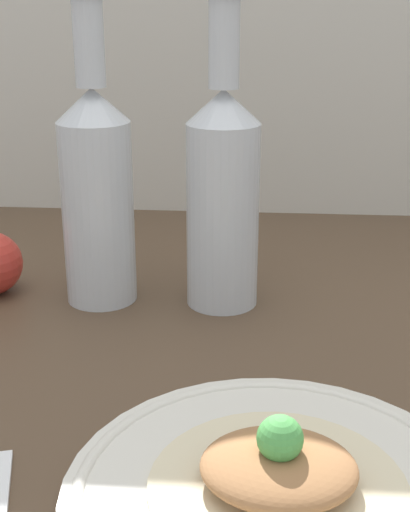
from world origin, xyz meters
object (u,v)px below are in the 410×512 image
(plated_food, at_px, (279,471))
(cider_bottle_right, at_px, (223,190))
(plate, at_px, (277,496))
(cider_bottle_left, at_px, (97,188))

(plated_food, distance_m, cider_bottle_right, 0.35)
(plate, bearing_deg, plated_food, 0.00)
(plated_food, relative_size, cider_bottle_left, 0.52)
(plate, xyz_separation_m, plated_food, (0.00, 0.00, 0.02))
(cider_bottle_left, bearing_deg, cider_bottle_right, 0.00)
(plate, relative_size, plated_food, 1.67)
(plated_food, height_order, cider_bottle_right, cider_bottle_right)
(plated_food, xyz_separation_m, cider_bottle_left, (-0.19, 0.33, 0.10))
(plate, height_order, cider_bottle_right, cider_bottle_right)
(plated_food, bearing_deg, cider_bottle_right, 99.28)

